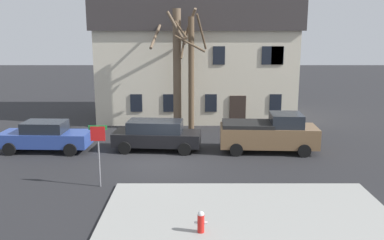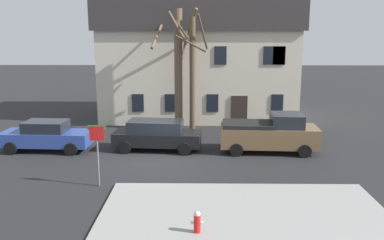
{
  "view_description": "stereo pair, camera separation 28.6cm",
  "coord_description": "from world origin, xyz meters",
  "px_view_note": "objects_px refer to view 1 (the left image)",
  "views": [
    {
      "loc": [
        1.74,
        -19.84,
        6.38
      ],
      "look_at": [
        1.72,
        1.98,
        1.7
      ],
      "focal_mm": 38.85,
      "sensor_mm": 36.0,
      "label": 1
    },
    {
      "loc": [
        2.02,
        -19.84,
        6.38
      ],
      "look_at": [
        1.72,
        1.98,
        1.7
      ],
      "focal_mm": 38.85,
      "sensor_mm": 36.0,
      "label": 2
    }
  ],
  "objects_px": {
    "building_main": "(197,59)",
    "pickup_truck_brown": "(269,133)",
    "tree_bare_near": "(177,67)",
    "car_black_wagon": "(157,135)",
    "car_blue_sedan": "(46,136)",
    "fire_hydrant": "(201,221)",
    "street_sign_pole": "(99,144)",
    "tree_bare_mid": "(191,71)"
  },
  "relations": [
    {
      "from": "tree_bare_near",
      "to": "building_main",
      "type": "bearing_deg",
      "value": 75.09
    },
    {
      "from": "building_main",
      "to": "tree_bare_near",
      "type": "distance_m",
      "value": 5.01
    },
    {
      "from": "tree_bare_near",
      "to": "car_blue_sedan",
      "type": "relative_size",
      "value": 1.62
    },
    {
      "from": "tree_bare_mid",
      "to": "fire_hydrant",
      "type": "xyz_separation_m",
      "value": [
        0.34,
        -13.84,
        -3.43
      ]
    },
    {
      "from": "building_main",
      "to": "street_sign_pole",
      "type": "height_order",
      "value": "building_main"
    },
    {
      "from": "street_sign_pole",
      "to": "tree_bare_near",
      "type": "bearing_deg",
      "value": 73.95
    },
    {
      "from": "pickup_truck_brown",
      "to": "fire_hydrant",
      "type": "height_order",
      "value": "pickup_truck_brown"
    },
    {
      "from": "tree_bare_near",
      "to": "street_sign_pole",
      "type": "relative_size",
      "value": 2.97
    },
    {
      "from": "building_main",
      "to": "pickup_truck_brown",
      "type": "xyz_separation_m",
      "value": [
        3.84,
        -9.61,
        -3.3
      ]
    },
    {
      "from": "tree_bare_near",
      "to": "pickup_truck_brown",
      "type": "bearing_deg",
      "value": -42.91
    },
    {
      "from": "building_main",
      "to": "pickup_truck_brown",
      "type": "distance_m",
      "value": 10.86
    },
    {
      "from": "pickup_truck_brown",
      "to": "fire_hydrant",
      "type": "distance_m",
      "value": 10.28
    },
    {
      "from": "tree_bare_near",
      "to": "car_blue_sedan",
      "type": "xyz_separation_m",
      "value": [
        -6.94,
        -4.74,
        -3.34
      ]
    },
    {
      "from": "car_blue_sedan",
      "to": "car_black_wagon",
      "type": "relative_size",
      "value": 1.0
    },
    {
      "from": "tree_bare_near",
      "to": "pickup_truck_brown",
      "type": "xyz_separation_m",
      "value": [
        5.13,
        -4.76,
        -3.15
      ]
    },
    {
      "from": "car_blue_sedan",
      "to": "fire_hydrant",
      "type": "height_order",
      "value": "car_blue_sedan"
    },
    {
      "from": "car_black_wagon",
      "to": "car_blue_sedan",
      "type": "bearing_deg",
      "value": -178.12
    },
    {
      "from": "building_main",
      "to": "fire_hydrant",
      "type": "xyz_separation_m",
      "value": [
        -0.03,
        -19.11,
        -3.82
      ]
    },
    {
      "from": "pickup_truck_brown",
      "to": "tree_bare_near",
      "type": "bearing_deg",
      "value": 137.09
    },
    {
      "from": "tree_bare_near",
      "to": "car_black_wagon",
      "type": "relative_size",
      "value": 1.61
    },
    {
      "from": "car_blue_sedan",
      "to": "car_black_wagon",
      "type": "xyz_separation_m",
      "value": [
        5.98,
        0.2,
        0.04
      ]
    },
    {
      "from": "tree_bare_mid",
      "to": "pickup_truck_brown",
      "type": "xyz_separation_m",
      "value": [
        4.21,
        -4.33,
        -2.91
      ]
    },
    {
      "from": "building_main",
      "to": "pickup_truck_brown",
      "type": "height_order",
      "value": "building_main"
    },
    {
      "from": "car_black_wagon",
      "to": "pickup_truck_brown",
      "type": "distance_m",
      "value": 6.09
    },
    {
      "from": "fire_hydrant",
      "to": "building_main",
      "type": "bearing_deg",
      "value": 89.9
    },
    {
      "from": "tree_bare_near",
      "to": "fire_hydrant",
      "type": "height_order",
      "value": "tree_bare_near"
    },
    {
      "from": "building_main",
      "to": "street_sign_pole",
      "type": "xyz_separation_m",
      "value": [
        -4.16,
        -14.83,
        -2.46
      ]
    },
    {
      "from": "pickup_truck_brown",
      "to": "fire_hydrant",
      "type": "bearing_deg",
      "value": -112.15
    },
    {
      "from": "building_main",
      "to": "fire_hydrant",
      "type": "bearing_deg",
      "value": -90.1
    },
    {
      "from": "car_black_wagon",
      "to": "tree_bare_near",
      "type": "bearing_deg",
      "value": 78.07
    },
    {
      "from": "tree_bare_mid",
      "to": "car_black_wagon",
      "type": "height_order",
      "value": "tree_bare_mid"
    },
    {
      "from": "car_black_wagon",
      "to": "building_main",
      "type": "bearing_deg",
      "value": 76.52
    },
    {
      "from": "car_black_wagon",
      "to": "pickup_truck_brown",
      "type": "height_order",
      "value": "pickup_truck_brown"
    },
    {
      "from": "car_black_wagon",
      "to": "pickup_truck_brown",
      "type": "bearing_deg",
      "value": -2.11
    },
    {
      "from": "tree_bare_near",
      "to": "car_blue_sedan",
      "type": "distance_m",
      "value": 9.04
    },
    {
      "from": "car_blue_sedan",
      "to": "car_black_wagon",
      "type": "bearing_deg",
      "value": 1.88
    },
    {
      "from": "tree_bare_mid",
      "to": "street_sign_pole",
      "type": "distance_m",
      "value": 10.49
    },
    {
      "from": "building_main",
      "to": "tree_bare_mid",
      "type": "xyz_separation_m",
      "value": [
        -0.37,
        -5.28,
        -0.39
      ]
    },
    {
      "from": "car_black_wagon",
      "to": "fire_hydrant",
      "type": "bearing_deg",
      "value": -77.18
    },
    {
      "from": "tree_bare_mid",
      "to": "car_blue_sedan",
      "type": "height_order",
      "value": "tree_bare_mid"
    },
    {
      "from": "tree_bare_mid",
      "to": "car_blue_sedan",
      "type": "relative_size",
      "value": 1.54
    },
    {
      "from": "pickup_truck_brown",
      "to": "tree_bare_mid",
      "type": "bearing_deg",
      "value": 134.2
    }
  ]
}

